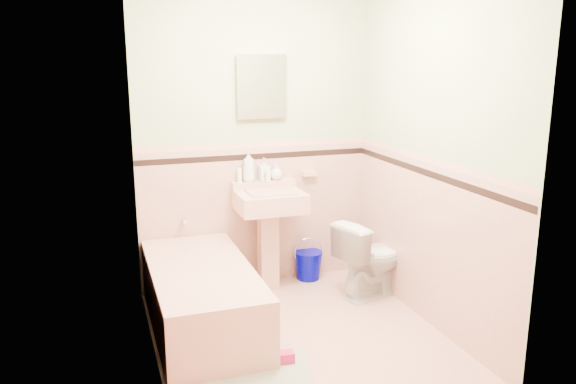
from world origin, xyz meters
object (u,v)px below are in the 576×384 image
object	(u,v)px
soap_bottle_left	(249,166)
soap_bottle_right	(276,172)
medicine_cabinet	(261,87)
bucket	(308,265)
sink	(270,242)
bathtub	(202,300)
shoe	(281,357)
toilet	(373,257)
soap_bottle_mid	(264,169)

from	to	relation	value
soap_bottle_left	soap_bottle_right	size ratio (longest dim) A/B	1.96
medicine_cabinet	bucket	world-z (taller)	medicine_cabinet
sink	soap_bottle_right	world-z (taller)	soap_bottle_right
bathtub	medicine_cabinet	world-z (taller)	medicine_cabinet
bathtub	shoe	world-z (taller)	bathtub
bucket	shoe	bearing A→B (deg)	-117.42
toilet	shoe	xyz separation A→B (m)	(-1.08, -0.85, -0.26)
soap_bottle_right	shoe	bearing A→B (deg)	-106.62
soap_bottle_mid	bucket	world-z (taller)	soap_bottle_mid
soap_bottle_right	bucket	world-z (taller)	soap_bottle_right
toilet	bucket	xyz separation A→B (m)	(-0.38, 0.50, -0.20)
sink	soap_bottle_mid	xyz separation A→B (m)	(0.01, 0.18, 0.58)
bathtub	toilet	distance (m)	1.47
soap_bottle_left	bucket	size ratio (longest dim) A/B	1.05
bucket	sink	bearing A→B (deg)	-160.93
soap_bottle_right	shoe	size ratio (longest dim) A/B	0.81
medicine_cabinet	shoe	distance (m)	2.19
bathtub	toilet	size ratio (longest dim) A/B	2.31
toilet	shoe	world-z (taller)	toilet
bucket	soap_bottle_mid	bearing A→B (deg)	173.66
soap_bottle_mid	bucket	distance (m)	0.97
medicine_cabinet	shoe	xyz separation A→B (m)	(-0.30, -1.41, -1.64)
soap_bottle_right	toilet	distance (m)	1.08
medicine_cabinet	toilet	distance (m)	1.68
soap_bottle_mid	toilet	distance (m)	1.16
toilet	soap_bottle_left	bearing A→B (deg)	42.18
toilet	bucket	size ratio (longest dim) A/B	2.58
bathtub	bucket	xyz separation A→B (m)	(1.08, 0.67, -0.10)
toilet	soap_bottle_right	bearing A→B (deg)	33.92
sink	medicine_cabinet	xyz separation A→B (m)	(0.00, 0.21, 1.27)
sink	shoe	xyz separation A→B (m)	(-0.30, -1.20, -0.37)
toilet	medicine_cabinet	bearing A→B (deg)	36.79
bathtub	toilet	bearing A→B (deg)	6.72
toilet	shoe	bearing A→B (deg)	111.20
bathtub	soap_bottle_right	size ratio (longest dim) A/B	11.11
bathtub	medicine_cabinet	distance (m)	1.78
soap_bottle_right	soap_bottle_left	bearing A→B (deg)	180.00
soap_bottle_left	shoe	world-z (taller)	soap_bottle_left
soap_bottle_right	shoe	world-z (taller)	soap_bottle_right
sink	toilet	world-z (taller)	sink
soap_bottle_left	bucket	bearing A→B (deg)	-4.73
medicine_cabinet	bucket	xyz separation A→B (m)	(0.40, -0.07, -1.57)
soap_bottle_left	soap_bottle_mid	size ratio (longest dim) A/B	1.38
bathtub	sink	xyz separation A→B (m)	(0.68, 0.53, 0.21)
soap_bottle_mid	toilet	bearing A→B (deg)	-35.02
medicine_cabinet	soap_bottle_mid	distance (m)	0.69
toilet	shoe	distance (m)	1.39
medicine_cabinet	soap_bottle_right	world-z (taller)	medicine_cabinet
medicine_cabinet	soap_bottle_right	size ratio (longest dim) A/B	3.80
medicine_cabinet	toilet	size ratio (longest dim) A/B	0.79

